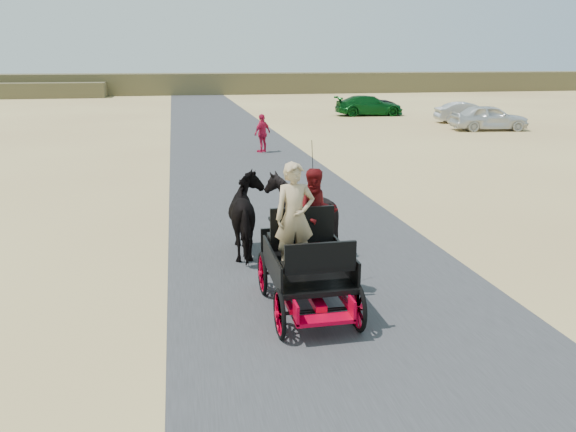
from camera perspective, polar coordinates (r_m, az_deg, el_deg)
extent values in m
plane|color=tan|center=(9.44, 6.58, -10.17)|extent=(140.00, 140.00, 0.00)
cube|color=#38383A|center=(9.44, 6.58, -10.14)|extent=(6.00, 140.00, 0.01)
cube|color=brown|center=(70.17, -9.34, 13.13)|extent=(140.00, 6.00, 2.40)
imported|color=black|center=(12.07, -3.87, 0.02)|extent=(0.91, 2.01, 1.70)
imported|color=black|center=(12.25, 1.24, 0.29)|extent=(1.37, 1.54, 1.70)
imported|color=tan|center=(9.11, 0.68, -0.11)|extent=(0.66, 0.43, 1.80)
imported|color=#660C0F|center=(9.77, 2.88, 0.28)|extent=(0.77, 0.60, 1.58)
imported|color=#C5163F|center=(25.55, -2.61, 8.40)|extent=(1.04, 0.98, 1.73)
imported|color=silver|center=(35.62, 19.75, 9.40)|extent=(4.62, 2.34, 1.51)
imported|color=#B2B2B7|center=(39.38, 17.71, 9.97)|extent=(4.23, 2.07, 1.34)
imported|color=#0C4C19|center=(42.94, 8.23, 11.04)|extent=(5.16, 2.41, 1.46)
imported|color=black|center=(47.99, 8.58, 11.30)|extent=(4.23, 2.41, 1.11)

